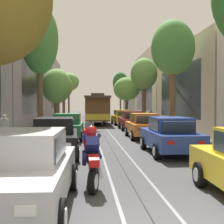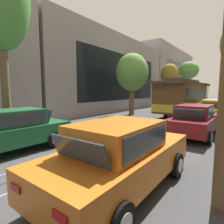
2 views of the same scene
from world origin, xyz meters
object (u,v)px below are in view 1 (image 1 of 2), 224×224
at_px(parked_car_black_second_left, 55,137).
at_px(street_tree_kerb_left_far, 69,82).
at_px(parked_car_orange_mid_right, 143,126).
at_px(street_tree_kerb_right_second, 173,49).
at_px(parked_car_yellow_fifth_right, 122,117).
at_px(street_tree_kerb_right_fourth, 127,89).
at_px(parked_car_silver_near_left, 23,170).
at_px(parked_car_maroon_fourth_right, 131,120).
at_px(street_tree_kerb_left_second, 40,41).
at_px(street_tree_kerb_left_mid, 57,87).
at_px(pedestrian_crossing_far, 151,116).
at_px(motorcycle_with_rider, 91,154).
at_px(parked_car_blue_second_right, 170,135).
at_px(street_tree_kerb_left_fourth, 64,88).
at_px(street_tree_kerb_right_far, 121,83).
at_px(street_tree_kerb_right_mid, 144,75).
at_px(parked_car_green_mid_left, 67,126).
at_px(pedestrian_on_left_pavement, 4,126).
at_px(cable_car_trolley, 97,109).

relative_size(parked_car_black_second_left, street_tree_kerb_left_far, 0.59).
relative_size(parked_car_orange_mid_right, street_tree_kerb_right_second, 0.57).
distance_m(parked_car_yellow_fifth_right, street_tree_kerb_right_fourth, 8.11).
xyz_separation_m(parked_car_silver_near_left, street_tree_kerb_right_fourth, (6.54, 32.62, 3.36)).
bearing_deg(parked_car_black_second_left, street_tree_kerb_right_second, 44.24).
relative_size(parked_car_maroon_fourth_right, street_tree_kerb_left_second, 0.52).
distance_m(street_tree_kerb_left_mid, pedestrian_crossing_far, 10.85).
xyz_separation_m(street_tree_kerb_left_mid, street_tree_kerb_left_far, (0.06, 19.87, 1.96)).
bearing_deg(parked_car_orange_mid_right, street_tree_kerb_left_second, 176.54).
xyz_separation_m(street_tree_kerb_left_far, motorcycle_with_rider, (3.05, -42.64, -5.04)).
bearing_deg(parked_car_blue_second_right, parked_car_yellow_fifth_right, 89.37).
bearing_deg(parked_car_black_second_left, motorcycle_with_rider, -73.66).
distance_m(parked_car_silver_near_left, street_tree_kerb_left_second, 14.01).
bearing_deg(street_tree_kerb_left_fourth, street_tree_kerb_right_far, 46.33).
height_order(parked_car_silver_near_left, street_tree_kerb_right_mid, street_tree_kerb_right_mid).
bearing_deg(motorcycle_with_rider, parked_car_black_second_left, 106.34).
xyz_separation_m(parked_car_orange_mid_right, street_tree_kerb_right_second, (2.04, 0.55, 4.97)).
xyz_separation_m(parked_car_silver_near_left, parked_car_maroon_fourth_right, (5.09, 18.91, 0.00)).
bearing_deg(street_tree_kerb_left_second, parked_car_green_mid_left, -21.30).
xyz_separation_m(parked_car_silver_near_left, parked_car_yellow_fifth_right, (5.06, 25.39, 0.00)).
xyz_separation_m(street_tree_kerb_left_second, street_tree_kerb_right_fourth, (8.16, 19.75, -1.96)).
bearing_deg(motorcycle_with_rider, parked_car_yellow_fifth_right, 81.31).
relative_size(street_tree_kerb_left_fourth, pedestrian_on_left_pavement, 3.86).
height_order(parked_car_orange_mid_right, street_tree_kerb_left_mid, street_tree_kerb_left_mid).
relative_size(street_tree_kerb_left_mid, pedestrian_on_left_pavement, 3.70).
height_order(parked_car_black_second_left, street_tree_kerb_right_second, street_tree_kerb_right_second).
distance_m(street_tree_kerb_left_fourth, pedestrian_crossing_far, 13.48).
bearing_deg(street_tree_kerb_left_mid, pedestrian_on_left_pavement, -97.95).
relative_size(parked_car_orange_mid_right, parked_car_yellow_fifth_right, 0.99).
height_order(street_tree_kerb_right_fourth, street_tree_kerb_right_far, street_tree_kerb_right_far).
height_order(street_tree_kerb_left_mid, street_tree_kerb_left_fourth, street_tree_kerb_left_fourth).
relative_size(parked_car_maroon_fourth_right, cable_car_trolley, 0.48).
bearing_deg(cable_car_trolley, street_tree_kerb_right_mid, -39.89).
distance_m(street_tree_kerb_left_far, street_tree_kerb_right_second, 32.22).
xyz_separation_m(parked_car_orange_mid_right, pedestrian_on_left_pavement, (-8.35, -0.91, 0.07)).
distance_m(street_tree_kerb_left_second, street_tree_kerb_right_second, 8.54).
relative_size(parked_car_orange_mid_right, street_tree_kerb_right_mid, 0.66).
distance_m(motorcycle_with_rider, pedestrian_on_left_pavement, 11.24).
relative_size(parked_car_yellow_fifth_right, cable_car_trolley, 0.48).
bearing_deg(motorcycle_with_rider, street_tree_kerb_right_mid, 75.45).
bearing_deg(cable_car_trolley, parked_car_blue_second_right, -83.12).
bearing_deg(street_tree_kerb_right_mid, pedestrian_on_left_pavement, -133.43).
bearing_deg(parked_car_orange_mid_right, parked_car_maroon_fourth_right, 88.13).
bearing_deg(parked_car_maroon_fourth_right, street_tree_kerb_right_far, 85.56).
height_order(street_tree_kerb_right_far, cable_car_trolley, street_tree_kerb_right_far).
xyz_separation_m(parked_car_orange_mid_right, parked_car_maroon_fourth_right, (0.21, 6.44, 0.00)).
height_order(parked_car_green_mid_left, parked_car_maroon_fourth_right, same).
height_order(parked_car_silver_near_left, street_tree_kerb_right_far, street_tree_kerb_right_far).
bearing_deg(street_tree_kerb_right_fourth, motorcycle_with_rider, -99.37).
height_order(parked_car_blue_second_right, street_tree_kerb_right_second, street_tree_kerb_right_second).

